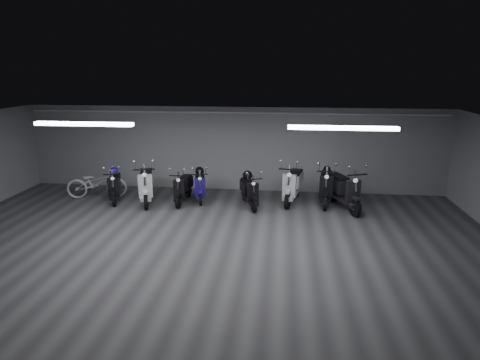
# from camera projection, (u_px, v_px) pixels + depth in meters

# --- Properties ---
(floor) EXTENTS (14.00, 10.00, 0.01)m
(floor) POSITION_uv_depth(u_px,v_px,m) (203.00, 255.00, 8.86)
(floor) COLOR #3B3B3D
(floor) RESTS_ON ground
(ceiling) EXTENTS (14.00, 10.00, 0.01)m
(ceiling) POSITION_uv_depth(u_px,v_px,m) (200.00, 130.00, 8.10)
(ceiling) COLOR gray
(ceiling) RESTS_ON ground
(back_wall) EXTENTS (14.00, 0.01, 2.80)m
(back_wall) POSITION_uv_depth(u_px,v_px,m) (232.00, 149.00, 13.27)
(back_wall) COLOR gray
(back_wall) RESTS_ON ground
(front_wall) EXTENTS (14.00, 0.01, 2.80)m
(front_wall) POSITION_uv_depth(u_px,v_px,m) (93.00, 360.00, 3.69)
(front_wall) COLOR gray
(front_wall) RESTS_ON ground
(fluor_strip_left) EXTENTS (2.40, 0.18, 0.08)m
(fluor_strip_left) POSITION_uv_depth(u_px,v_px,m) (84.00, 124.00, 9.39)
(fluor_strip_left) COLOR white
(fluor_strip_left) RESTS_ON ceiling
(fluor_strip_right) EXTENTS (2.40, 0.18, 0.08)m
(fluor_strip_right) POSITION_uv_depth(u_px,v_px,m) (343.00, 128.00, 8.76)
(fluor_strip_right) COLOR white
(fluor_strip_right) RESTS_ON ceiling
(conduit) EXTENTS (13.60, 0.05, 0.05)m
(conduit) POSITION_uv_depth(u_px,v_px,m) (231.00, 113.00, 12.86)
(conduit) COLOR white
(conduit) RESTS_ON back_wall
(scooter_0) EXTENTS (1.07, 1.76, 1.24)m
(scooter_0) POSITION_uv_depth(u_px,v_px,m) (114.00, 182.00, 12.31)
(scooter_0) COLOR black
(scooter_0) RESTS_ON floor
(scooter_2) EXTENTS (1.22, 2.12, 1.50)m
(scooter_2) POSITION_uv_depth(u_px,v_px,m) (146.00, 179.00, 12.13)
(scooter_2) COLOR silver
(scooter_2) RESTS_ON floor
(scooter_3) EXTENTS (0.60, 1.68, 1.24)m
(scooter_3) POSITION_uv_depth(u_px,v_px,m) (183.00, 183.00, 12.15)
(scooter_3) COLOR black
(scooter_3) RESTS_ON floor
(scooter_4) EXTENTS (0.87, 1.69, 1.20)m
(scooter_4) POSITION_uv_depth(u_px,v_px,m) (200.00, 182.00, 12.40)
(scooter_4) COLOR navy
(scooter_4) RESTS_ON floor
(scooter_5) EXTENTS (1.06, 1.73, 1.22)m
(scooter_5) POSITION_uv_depth(u_px,v_px,m) (249.00, 187.00, 11.82)
(scooter_5) COLOR black
(scooter_5) RESTS_ON floor
(scooter_6) EXTENTS (1.11, 2.09, 1.48)m
(scooter_6) POSITION_uv_depth(u_px,v_px,m) (293.00, 179.00, 12.16)
(scooter_6) COLOR silver
(scooter_6) RESTS_ON floor
(scooter_7) EXTENTS (0.85, 2.00, 1.45)m
(scooter_7) POSITION_uv_depth(u_px,v_px,m) (326.00, 181.00, 12.03)
(scooter_7) COLOR black
(scooter_7) RESTS_ON floor
(scooter_9) EXTENTS (1.35, 2.11, 1.49)m
(scooter_9) POSITION_uv_depth(u_px,v_px,m) (344.00, 184.00, 11.56)
(scooter_9) COLOR black
(scooter_9) RESTS_ON floor
(bicycle) EXTENTS (1.95, 1.08, 1.19)m
(bicycle) POSITION_uv_depth(u_px,v_px,m) (96.00, 180.00, 12.62)
(bicycle) COLOR white
(bicycle) RESTS_ON floor
(helmet_0) EXTENTS (0.29, 0.29, 0.29)m
(helmet_0) POSITION_uv_depth(u_px,v_px,m) (247.00, 175.00, 11.95)
(helmet_0) COLOR black
(helmet_0) RESTS_ON scooter_5
(helmet_1) EXTENTS (0.23, 0.23, 0.23)m
(helmet_1) POSITION_uv_depth(u_px,v_px,m) (327.00, 169.00, 12.21)
(helmet_1) COLOR black
(helmet_1) RESTS_ON scooter_7
(helmet_2) EXTENTS (0.26, 0.26, 0.26)m
(helmet_2) POSITION_uv_depth(u_px,v_px,m) (114.00, 171.00, 12.45)
(helmet_2) COLOR #230E9A
(helmet_2) RESTS_ON scooter_0
(helmet_3) EXTENTS (0.28, 0.28, 0.28)m
(helmet_3) POSITION_uv_depth(u_px,v_px,m) (200.00, 171.00, 12.53)
(helmet_3) COLOR black
(helmet_3) RESTS_ON scooter_4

